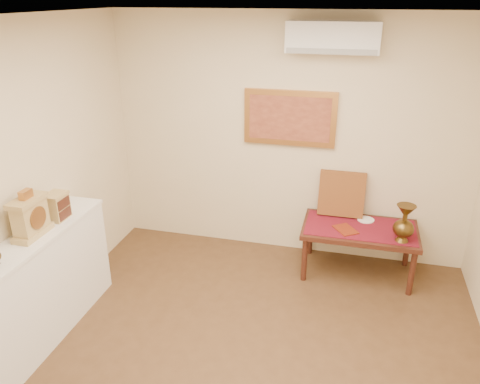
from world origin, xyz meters
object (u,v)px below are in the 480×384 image
(brass_urn_tall, at_px, (405,219))
(low_table, at_px, (360,233))
(mantel_clock, at_px, (30,217))
(wooden_chest, at_px, (57,206))
(display_ledge, at_px, (28,298))

(brass_urn_tall, distance_m, low_table, 0.55)
(brass_urn_tall, bearing_deg, low_table, 153.89)
(mantel_clock, distance_m, low_table, 3.22)
(wooden_chest, relative_size, low_table, 0.20)
(wooden_chest, height_order, low_table, wooden_chest)
(low_table, bearing_deg, wooden_chest, -153.10)
(display_ledge, relative_size, mantel_clock, 4.93)
(brass_urn_tall, distance_m, wooden_chest, 3.28)
(brass_urn_tall, height_order, wooden_chest, wooden_chest)
(display_ledge, relative_size, low_table, 1.68)
(display_ledge, height_order, wooden_chest, wooden_chest)
(display_ledge, distance_m, wooden_chest, 0.81)
(wooden_chest, distance_m, low_table, 3.04)
(display_ledge, relative_size, wooden_chest, 8.28)
(mantel_clock, relative_size, low_table, 0.34)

